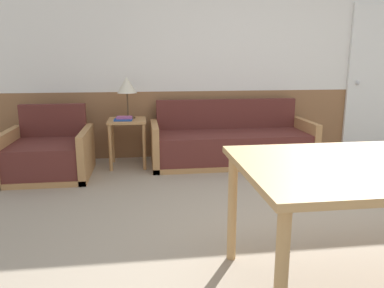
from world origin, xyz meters
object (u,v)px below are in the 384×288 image
Objects in this scene: couch at (231,144)px; side_table at (127,129)px; armchair at (49,156)px; table_lamp at (127,87)px.

couch is 1.34m from side_table.
side_table is at bearing 10.88° from armchair.
side_table is at bearing -98.21° from table_lamp.
side_table is 1.15× the size of table_lamp.
side_table is (0.89, 0.30, 0.23)m from armchair.
armchair is 1.81× the size of table_lamp.
couch is 1.51m from table_lamp.
couch is 3.96× the size of table_lamp.
couch is at bearing -1.89° from side_table.
table_lamp reaches higher than couch.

